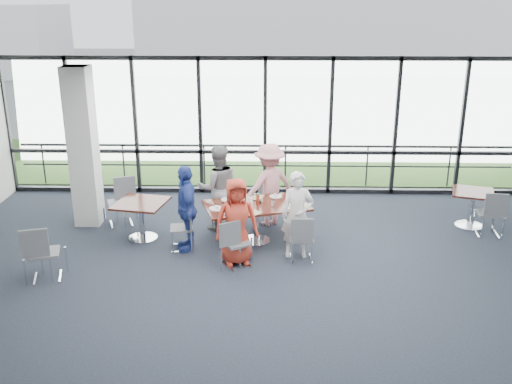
{
  "coord_description": "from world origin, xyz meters",
  "views": [
    {
      "loc": [
        0.08,
        -7.9,
        4.43
      ],
      "look_at": [
        -0.14,
        1.81,
        1.1
      ],
      "focal_mm": 40.0,
      "sensor_mm": 36.0,
      "label": 1
    }
  ],
  "objects_px": {
    "diner_far_right": "(269,185)",
    "chair_main_fr": "(267,200)",
    "diner_near_left": "(236,222)",
    "chair_main_end": "(181,228)",
    "main_table": "(256,211)",
    "structural_column": "(83,148)",
    "chair_spare_lb": "(120,203)",
    "side_table_right": "(472,198)",
    "diner_near_right": "(297,215)",
    "diner_end": "(187,208)",
    "chair_spare_r": "(489,213)",
    "chair_main_nr": "(302,238)",
    "side_table_left": "(141,208)",
    "chair_spare_la": "(45,253)",
    "diner_far_left": "(218,188)",
    "chair_main_fl": "(225,205)",
    "chair_main_nl": "(236,243)"
  },
  "relations": [
    {
      "from": "diner_far_right",
      "to": "chair_main_fr",
      "type": "xyz_separation_m",
      "value": [
        -0.04,
        0.23,
        -0.42
      ]
    },
    {
      "from": "diner_near_left",
      "to": "chair_main_end",
      "type": "distance_m",
      "value": 1.24
    },
    {
      "from": "main_table",
      "to": "diner_near_left",
      "type": "xyz_separation_m",
      "value": [
        -0.32,
        -0.92,
        0.15
      ]
    },
    {
      "from": "structural_column",
      "to": "chair_spare_lb",
      "type": "bearing_deg",
      "value": -8.11
    },
    {
      "from": "side_table_right",
      "to": "diner_near_right",
      "type": "relative_size",
      "value": 0.62
    },
    {
      "from": "diner_end",
      "to": "chair_spare_r",
      "type": "bearing_deg",
      "value": 84.78
    },
    {
      "from": "chair_main_nr",
      "to": "chair_main_end",
      "type": "distance_m",
      "value": 2.23
    },
    {
      "from": "side_table_left",
      "to": "chair_spare_la",
      "type": "relative_size",
      "value": 1.14
    },
    {
      "from": "side_table_left",
      "to": "chair_main_fr",
      "type": "relative_size",
      "value": 1.25
    },
    {
      "from": "structural_column",
      "to": "diner_end",
      "type": "distance_m",
      "value": 2.66
    },
    {
      "from": "structural_column",
      "to": "diner_near_left",
      "type": "bearing_deg",
      "value": -29.96
    },
    {
      "from": "diner_near_right",
      "to": "chair_main_nr",
      "type": "xyz_separation_m",
      "value": [
        0.08,
        -0.16,
        -0.37
      ]
    },
    {
      "from": "diner_near_left",
      "to": "chair_main_fr",
      "type": "xyz_separation_m",
      "value": [
        0.52,
        2.05,
        -0.35
      ]
    },
    {
      "from": "main_table",
      "to": "diner_far_right",
      "type": "xyz_separation_m",
      "value": [
        0.24,
        0.9,
        0.22
      ]
    },
    {
      "from": "side_table_right",
      "to": "chair_main_nr",
      "type": "height_order",
      "value": "chair_main_nr"
    },
    {
      "from": "side_table_left",
      "to": "diner_near_left",
      "type": "xyz_separation_m",
      "value": [
        1.88,
        -1.0,
        0.13
      ]
    },
    {
      "from": "diner_far_left",
      "to": "side_table_right",
      "type": "bearing_deg",
      "value": 168.6
    },
    {
      "from": "side_table_left",
      "to": "diner_near_left",
      "type": "relative_size",
      "value": 0.69
    },
    {
      "from": "main_table",
      "to": "chair_spare_la",
      "type": "height_order",
      "value": "chair_spare_la"
    },
    {
      "from": "diner_far_left",
      "to": "chair_spare_la",
      "type": "distance_m",
      "value": 3.5
    },
    {
      "from": "diner_far_right",
      "to": "chair_spare_lb",
      "type": "relative_size",
      "value": 1.8
    },
    {
      "from": "diner_far_left",
      "to": "chair_main_nr",
      "type": "xyz_separation_m",
      "value": [
        1.59,
        -1.42,
        -0.45
      ]
    },
    {
      "from": "diner_near_right",
      "to": "side_table_left",
      "type": "bearing_deg",
      "value": 164.52
    },
    {
      "from": "chair_main_nr",
      "to": "chair_main_fl",
      "type": "relative_size",
      "value": 0.97
    },
    {
      "from": "side_table_left",
      "to": "diner_near_right",
      "type": "height_order",
      "value": "diner_near_right"
    },
    {
      "from": "chair_main_fl",
      "to": "chair_main_fr",
      "type": "height_order",
      "value": "same"
    },
    {
      "from": "diner_near_left",
      "to": "chair_spare_la",
      "type": "height_order",
      "value": "diner_near_left"
    },
    {
      "from": "diner_near_left",
      "to": "structural_column",
      "type": "bearing_deg",
      "value": 137.2
    },
    {
      "from": "chair_main_fr",
      "to": "chair_spare_r",
      "type": "bearing_deg",
      "value": 167.82
    },
    {
      "from": "chair_main_nl",
      "to": "chair_main_fl",
      "type": "distance_m",
      "value": 1.89
    },
    {
      "from": "side_table_right",
      "to": "chair_main_nl",
      "type": "bearing_deg",
      "value": -157.82
    },
    {
      "from": "diner_end",
      "to": "chair_main_nr",
      "type": "height_order",
      "value": "diner_end"
    },
    {
      "from": "main_table",
      "to": "side_table_right",
      "type": "xyz_separation_m",
      "value": [
        4.32,
        0.85,
        -0.0
      ]
    },
    {
      "from": "structural_column",
      "to": "diner_far_right",
      "type": "bearing_deg",
      "value": 0.14
    },
    {
      "from": "chair_main_nr",
      "to": "chair_main_fr",
      "type": "height_order",
      "value": "chair_main_fr"
    },
    {
      "from": "diner_end",
      "to": "chair_spare_lb",
      "type": "relative_size",
      "value": 1.71
    },
    {
      "from": "chair_spare_la",
      "to": "diner_far_left",
      "type": "bearing_deg",
      "value": 23.7
    },
    {
      "from": "side_table_right",
      "to": "chair_main_end",
      "type": "distance_m",
      "value": 5.83
    },
    {
      "from": "diner_end",
      "to": "chair_main_end",
      "type": "xyz_separation_m",
      "value": [
        -0.11,
        0.0,
        -0.39
      ]
    },
    {
      "from": "diner_near_right",
      "to": "chair_spare_lb",
      "type": "bearing_deg",
      "value": 156.1
    },
    {
      "from": "chair_main_nr",
      "to": "chair_spare_la",
      "type": "distance_m",
      "value": 4.33
    },
    {
      "from": "diner_far_right",
      "to": "chair_main_fr",
      "type": "bearing_deg",
      "value": -110.47
    },
    {
      "from": "diner_end",
      "to": "chair_main_nl",
      "type": "relative_size",
      "value": 1.89
    },
    {
      "from": "diner_near_right",
      "to": "diner_far_left",
      "type": "bearing_deg",
      "value": 138.1
    },
    {
      "from": "diner_end",
      "to": "chair_main_nl",
      "type": "distance_m",
      "value": 1.21
    },
    {
      "from": "chair_main_fr",
      "to": "chair_spare_r",
      "type": "distance_m",
      "value": 4.38
    },
    {
      "from": "main_table",
      "to": "diner_end",
      "type": "xyz_separation_m",
      "value": [
        -1.26,
        -0.37,
        0.18
      ]
    },
    {
      "from": "diner_near_right",
      "to": "chair_spare_la",
      "type": "distance_m",
      "value": 4.3
    },
    {
      "from": "diner_far_right",
      "to": "main_table",
      "type": "bearing_deg",
      "value": 44.31
    },
    {
      "from": "chair_main_end",
      "to": "chair_spare_lb",
      "type": "xyz_separation_m",
      "value": [
        -1.43,
        1.16,
        0.06
      ]
    }
  ]
}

